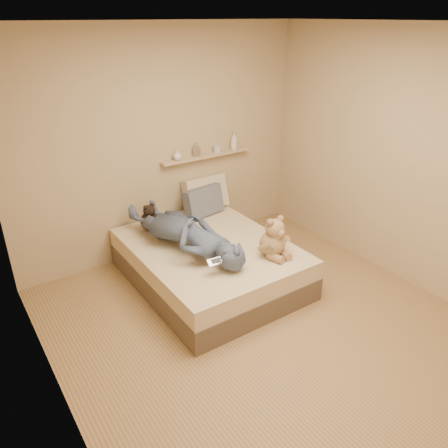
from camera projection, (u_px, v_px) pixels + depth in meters
room at (269, 197)px, 3.56m from camera, size 3.80×3.80×3.80m
bed at (209, 263)px, 4.72m from camera, size 1.50×1.90×0.45m
game_console at (216, 261)px, 4.02m from camera, size 0.17×0.08×0.06m
teddy_bear at (274, 240)px, 4.33m from camera, size 0.36×0.34×0.43m
dark_plush at (149, 219)px, 4.88m from camera, size 0.20×0.20×0.31m
pillow_cream at (205, 193)px, 5.39m from camera, size 0.55×0.29×0.43m
pillow_grey at (203, 201)px, 5.24m from camera, size 0.53×0.29×0.36m
person at (185, 232)px, 4.47m from camera, size 0.85×1.62×0.37m
wall_shelf at (206, 156)px, 5.29m from camera, size 1.20×0.12×0.03m
shelf_bottles at (207, 148)px, 5.26m from camera, size 0.92×0.12×0.21m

